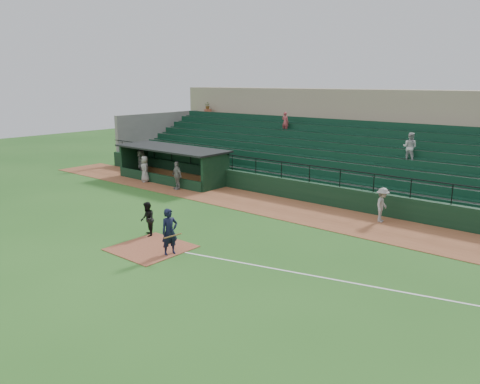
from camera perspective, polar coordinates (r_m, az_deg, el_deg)
The scene contains 12 objects.
ground at distance 21.33m, azimuth -8.67°, elevation -6.06°, with size 90.00×90.00×0.00m, color #26591C.
warning_track at distance 27.03m, azimuth 4.07°, elevation -1.72°, with size 40.00×4.00×0.03m, color brown.
home_plate_dirt at distance 20.72m, azimuth -10.74°, elevation -6.70°, with size 3.00×3.00×0.03m, color brown.
foul_line at distance 17.59m, azimuth 12.42°, elevation -10.55°, with size 18.00×0.09×0.01m, color white.
stadium_structure at distance 33.68m, azimuth 12.61°, elevation 4.97°, with size 38.00×13.08×6.40m.
dugout at distance 34.25m, azimuth -7.70°, elevation 3.67°, with size 8.90×3.20×2.42m.
batter_at_plate at distance 19.56m, azimuth -8.56°, elevation -4.82°, with size 1.12×0.82×1.97m.
umpire at distance 22.09m, azimuth -11.20°, elevation -3.27°, with size 0.79×0.62×1.63m, color black.
runner at distance 24.81m, azimuth 16.90°, elevation -1.51°, with size 1.14×0.66×1.77m, color gray.
dugout_player_a at distance 31.18m, azimuth -7.69°, elevation 2.00°, with size 1.08×0.45×1.85m, color gray.
dugout_player_b at distance 33.87m, azimuth -11.48°, elevation 2.76°, with size 0.90×0.59×1.85m, color gray.
dugout_player_c at distance 36.21m, azimuth -11.91°, elevation 3.51°, with size 1.82×0.58×1.97m, color gray.
Camera 1 is at (15.17, -13.24, 7.05)m, focal length 35.10 mm.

